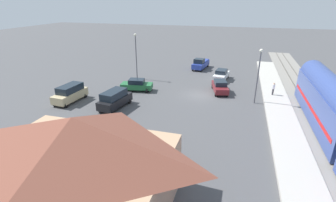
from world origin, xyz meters
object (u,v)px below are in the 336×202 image
pedestrian_on_platform (273,88)px  light_pole_lot_center (136,51)px  sedan_green (137,85)px  station_building (78,161)px  light_pole_near_platform (259,69)px  sedan_white (221,75)px  sedan_maroon (220,86)px  pickup_blue (201,64)px  suv_black (115,99)px  suv_tan (70,93)px

pedestrian_on_platform → light_pole_lot_center: light_pole_lot_center is taller
pedestrian_on_platform → sedan_green: (18.87, 2.82, -0.40)m
pedestrian_on_platform → sedan_green: pedestrian_on_platform is taller
station_building → light_pole_near_platform: 23.98m
sedan_white → sedan_green: size_ratio=1.00×
station_building → sedan_maroon: 25.05m
station_building → pedestrian_on_platform: size_ratio=6.97×
station_building → sedan_white: size_ratio=2.53×
sedan_white → sedan_green: (11.38, 8.90, 0.00)m
sedan_maroon → light_pole_lot_center: (14.06, -2.97, 3.84)m
sedan_maroon → pickup_blue: 13.36m
suv_black → light_pole_near_platform: bearing=-159.0°
sedan_green → suv_black: suv_black is taller
suv_tan → suv_black: bearing=177.9°
sedan_maroon → light_pole_near_platform: (-4.69, 2.90, 3.57)m
suv_black → pickup_blue: suv_black is taller
sedan_white → sedan_maroon: same height
station_building → sedan_white: 30.99m
pickup_blue → suv_black: bearing=72.1°
pedestrian_on_platform → light_pole_near_platform: size_ratio=0.25×
suv_black → pickup_blue: 22.82m
sedan_green → sedan_white: bearing=-142.0°
sedan_white → suv_tan: 23.60m
station_building → sedan_green: size_ratio=2.52×
pedestrian_on_platform → sedan_white: size_ratio=0.36×
pedestrian_on_platform → suv_tan: suv_tan is taller
station_building → sedan_maroon: bearing=-105.1°
light_pole_lot_center → sedan_maroon: bearing=168.1°
pedestrian_on_platform → suv_tan: size_ratio=0.34×
station_building → light_pole_lot_center: bearing=-74.4°
station_building → light_pole_near_platform: (-11.20, -21.17, 1.22)m
light_pole_near_platform → sedan_maroon: bearing=-31.7°
pedestrian_on_platform → suv_tan: bearing=19.7°
sedan_maroon → sedan_green: size_ratio=1.02×
sedan_maroon → sedan_green: (11.75, 2.68, 0.00)m
sedan_green → suv_black: size_ratio=0.92×
pedestrian_on_platform → sedan_maroon: pedestrian_on_platform is taller
suv_tan → light_pole_near_platform: 24.11m
suv_tan → pickup_blue: bearing=-122.3°
sedan_green → suv_black: 6.59m
sedan_green → pedestrian_on_platform: bearing=-171.5°
sedan_maroon → light_pole_near_platform: 6.57m
sedan_maroon → station_building: bearing=74.9°
sedan_green → suv_black: bearing=88.9°
pickup_blue → sedan_maroon: bearing=111.3°
suv_tan → light_pole_lot_center: bearing=-109.9°
pedestrian_on_platform → pickup_blue: (11.97, -12.31, -0.25)m
station_building → light_pole_near_platform: bearing=-117.9°
station_building → suv_tan: 19.29m
suv_black → suv_tan: same height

